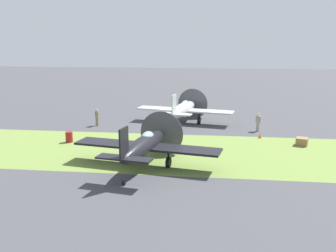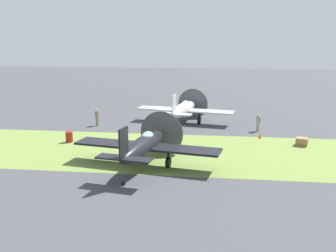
{
  "view_description": "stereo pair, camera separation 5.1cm",
  "coord_description": "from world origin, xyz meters",
  "px_view_note": "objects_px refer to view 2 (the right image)",
  "views": [
    {
      "loc": [
        4.76,
        -38.29,
        8.54
      ],
      "look_at": [
        0.82,
        -6.5,
        1.33
      ],
      "focal_mm": 41.28,
      "sensor_mm": 36.0,
      "label": 1
    },
    {
      "loc": [
        4.81,
        -38.28,
        8.54
      ],
      "look_at": [
        0.82,
        -6.5,
        1.33
      ],
      "focal_mm": 41.28,
      "sensor_mm": 36.0,
      "label": 2
    }
  ],
  "objects_px": {
    "airplane_wingman": "(145,145)",
    "fuel_drum": "(69,137)",
    "ground_crew_mechanic": "(97,117)",
    "runway_marker_cone": "(260,136)",
    "airplane_lead": "(184,109)",
    "ground_crew_chief": "(258,122)",
    "supply_crate": "(302,142)"
  },
  "relations": [
    {
      "from": "airplane_lead",
      "to": "airplane_wingman",
      "type": "height_order",
      "value": "airplane_wingman"
    },
    {
      "from": "airplane_wingman",
      "to": "fuel_drum",
      "type": "relative_size",
      "value": 11.53
    },
    {
      "from": "ground_crew_mechanic",
      "to": "runway_marker_cone",
      "type": "xyz_separation_m",
      "value": [
        15.82,
        -3.06,
        -0.69
      ]
    },
    {
      "from": "airplane_wingman",
      "to": "fuel_drum",
      "type": "distance_m",
      "value": 9.51
    },
    {
      "from": "airplane_lead",
      "to": "fuel_drum",
      "type": "xyz_separation_m",
      "value": [
        -9.05,
        -8.65,
        -1.07
      ]
    },
    {
      "from": "airplane_wingman",
      "to": "runway_marker_cone",
      "type": "distance_m",
      "value": 12.59
    },
    {
      "from": "airplane_wingman",
      "to": "airplane_lead",
      "type": "bearing_deg",
      "value": 94.72
    },
    {
      "from": "airplane_lead",
      "to": "ground_crew_chief",
      "type": "height_order",
      "value": "airplane_lead"
    },
    {
      "from": "airplane_lead",
      "to": "ground_crew_chief",
      "type": "distance_m",
      "value": 7.73
    },
    {
      "from": "fuel_drum",
      "to": "runway_marker_cone",
      "type": "xyz_separation_m",
      "value": [
        16.26,
        3.42,
        -0.23
      ]
    },
    {
      "from": "ground_crew_mechanic",
      "to": "supply_crate",
      "type": "bearing_deg",
      "value": 57.69
    },
    {
      "from": "runway_marker_cone",
      "to": "ground_crew_chief",
      "type": "bearing_deg",
      "value": 89.05
    },
    {
      "from": "airplane_wingman",
      "to": "ground_crew_chief",
      "type": "relative_size",
      "value": 6.0
    },
    {
      "from": "airplane_wingman",
      "to": "ground_crew_chief",
      "type": "bearing_deg",
      "value": 63.78
    },
    {
      "from": "airplane_wingman",
      "to": "ground_crew_chief",
      "type": "height_order",
      "value": "airplane_wingman"
    },
    {
      "from": "ground_crew_mechanic",
      "to": "airplane_wingman",
      "type": "bearing_deg",
      "value": 13.37
    },
    {
      "from": "airplane_lead",
      "to": "runway_marker_cone",
      "type": "xyz_separation_m",
      "value": [
        7.21,
        -5.23,
        -1.3
      ]
    },
    {
      "from": "fuel_drum",
      "to": "ground_crew_chief",
      "type": "bearing_deg",
      "value": 20.31
    },
    {
      "from": "fuel_drum",
      "to": "airplane_lead",
      "type": "bearing_deg",
      "value": 43.7
    },
    {
      "from": "ground_crew_mechanic",
      "to": "supply_crate",
      "type": "xyz_separation_m",
      "value": [
        18.97,
        -5.11,
        -0.59
      ]
    },
    {
      "from": "airplane_wingman",
      "to": "fuel_drum",
      "type": "xyz_separation_m",
      "value": [
        -7.59,
        5.62,
        -1.09
      ]
    },
    {
      "from": "airplane_lead",
      "to": "supply_crate",
      "type": "bearing_deg",
      "value": -23.58
    },
    {
      "from": "airplane_wingman",
      "to": "ground_crew_chief",
      "type": "distance_m",
      "value": 14.56
    },
    {
      "from": "ground_crew_chief",
      "to": "airplane_lead",
      "type": "bearing_deg",
      "value": 34.16
    },
    {
      "from": "fuel_drum",
      "to": "runway_marker_cone",
      "type": "distance_m",
      "value": 16.61
    },
    {
      "from": "ground_crew_mechanic",
      "to": "runway_marker_cone",
      "type": "relative_size",
      "value": 3.93
    },
    {
      "from": "runway_marker_cone",
      "to": "ground_crew_mechanic",
      "type": "bearing_deg",
      "value": 169.04
    },
    {
      "from": "ground_crew_chief",
      "to": "ground_crew_mechanic",
      "type": "bearing_deg",
      "value": 52.38
    },
    {
      "from": "airplane_wingman",
      "to": "supply_crate",
      "type": "height_order",
      "value": "airplane_wingman"
    },
    {
      "from": "fuel_drum",
      "to": "supply_crate",
      "type": "relative_size",
      "value": 1.0
    },
    {
      "from": "airplane_lead",
      "to": "airplane_wingman",
      "type": "bearing_deg",
      "value": -84.3
    },
    {
      "from": "airplane_lead",
      "to": "ground_crew_mechanic",
      "type": "relative_size",
      "value": 5.93
    }
  ]
}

